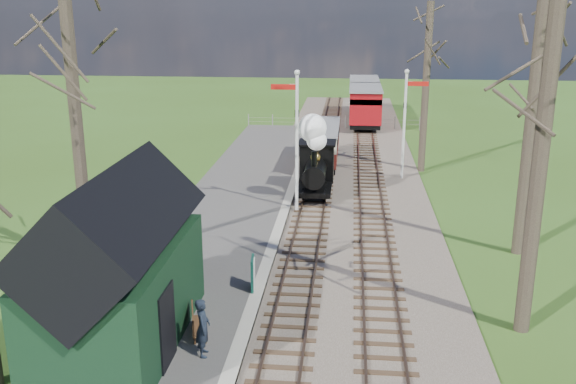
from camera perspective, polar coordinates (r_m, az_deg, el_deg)
The scene contains 18 objects.
distant_hills at distance 79.23m, azimuth 5.21°, elevation -2.17°, with size 114.40×48.00×22.02m.
ballast_bed at distance 33.95m, azimuth 5.00°, elevation 1.31°, with size 8.00×60.00×0.10m, color brown.
track_near at distance 33.97m, azimuth 2.80°, elevation 1.45°, with size 1.60×60.00×0.15m.
track_far at distance 33.95m, azimuth 7.19°, elevation 1.33°, with size 1.60×60.00×0.15m.
platform at distance 26.76m, azimuth -5.59°, elevation -2.74°, with size 5.00×44.00×0.20m, color #474442.
coping_strip at distance 26.42m, azimuth -0.68°, elevation -2.90°, with size 0.40×44.00×0.21m, color #B2AD9E.
station_shed at distance 17.20m, azimuth -14.83°, elevation -6.58°, with size 3.25×6.30×4.78m.
semaphore_near at distance 27.39m, azimuth 0.65°, elevation 5.41°, with size 1.22×0.24×6.22m.
semaphore_far at distance 33.37m, azimuth 10.45°, elevation 6.64°, with size 1.22×0.24×5.72m.
bare_trees at distance 21.21m, azimuth 4.97°, elevation 6.50°, with size 15.51×22.39×12.00m.
fence_line at distance 47.54m, azimuth 4.04°, elevation 6.26°, with size 12.60×0.08×1.00m.
locomotive at distance 29.91m, azimuth 2.46°, elevation 2.91°, with size 1.61×3.76×4.03m.
coach at distance 35.92m, azimuth 3.02°, elevation 4.37°, with size 1.88×6.45×1.98m.
red_carriage_a at distance 47.82m, azimuth 6.86°, elevation 7.62°, with size 2.35×5.82×2.47m.
red_carriage_b at distance 53.26m, azimuth 6.76°, elevation 8.51°, with size 2.35×5.82×2.47m.
sign_board at distance 20.22m, azimuth -3.14°, elevation -7.24°, with size 0.16×0.73×1.06m.
bench at distance 17.86m, azimuth -8.20°, elevation -11.40°, with size 0.69×1.33×0.73m.
person at distance 16.67m, azimuth -7.58°, elevation -11.85°, with size 0.56×0.37×1.55m, color #1A222F.
Camera 1 is at (1.55, -10.80, 8.79)m, focal length 40.00 mm.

